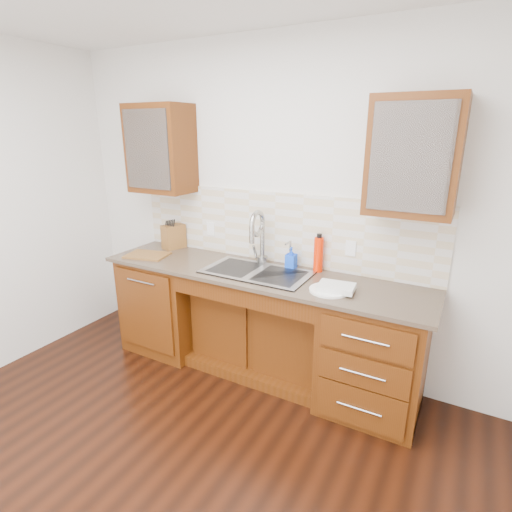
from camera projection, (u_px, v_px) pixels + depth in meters
The scene contains 24 objects.
ground at pixel (138, 506), 2.27m from camera, with size 4.00×3.50×0.10m, color black.
wall_back at pixel (279, 209), 3.34m from camera, with size 4.00×0.10×2.70m, color silver.
base_cabinet_left at pixel (170, 302), 3.75m from camera, with size 0.70×0.62×0.88m, color #593014.
base_cabinet_center at pixel (263, 330), 3.42m from camera, with size 1.20×0.44×0.70m, color #593014.
base_cabinet_right at pixel (374, 354), 2.89m from camera, with size 0.70×0.62×0.88m, color #593014.
countertop at pixel (258, 274), 3.17m from camera, with size 2.70×0.65×0.03m, color #84705B.
backsplash at pixel (275, 228), 3.34m from camera, with size 2.70×0.02×0.59m, color beige.
sink at pixel (257, 283), 3.18m from camera, with size 0.84×0.46×0.19m, color #9E9EA5.
faucet at pixel (262, 240), 3.32m from camera, with size 0.04×0.04×0.40m, color #999993.
filter_tap at pixel (290, 253), 3.23m from camera, with size 0.02×0.02×0.24m, color #999993.
upper_cabinet_left at pixel (161, 149), 3.50m from camera, with size 0.55×0.34×0.75m, color #593014.
upper_cabinet_right at pixel (414, 157), 2.54m from camera, with size 0.55×0.34×0.75m, color #593014.
outlet_left at pixel (211, 229), 3.65m from camera, with size 0.08×0.01×0.12m, color white.
outlet_right at pixel (351, 248), 3.06m from camera, with size 0.08×0.01×0.12m, color white.
soap_bottle at pixel (291, 258), 3.22m from camera, with size 0.08×0.08×0.18m, color blue.
water_bottle at pixel (318, 255), 3.14m from camera, with size 0.07×0.07×0.28m, color #EF2300.
plate at pixel (329, 290), 2.79m from camera, with size 0.28×0.28×0.02m, color white.
dish_towel at pixel (336, 287), 2.77m from camera, with size 0.25×0.18×0.04m, color white.
knife_block at pixel (174, 236), 3.77m from camera, with size 0.12×0.20×0.23m, color #A06B40.
cutting_board at pixel (147, 255), 3.56m from camera, with size 0.36×0.25×0.02m, color brown.
cup_left_a at pixel (155, 155), 3.54m from camera, with size 0.12×0.12×0.09m, color white.
cup_left_b at pixel (173, 156), 3.45m from camera, with size 0.10×0.10×0.09m, color white.
cup_right_a at pixel (393, 165), 2.61m from camera, with size 0.11×0.11×0.09m, color white.
cup_right_b at pixel (426, 166), 2.52m from camera, with size 0.10×0.10×0.09m, color white.
Camera 1 is at (1.42, -1.19, 1.99)m, focal length 28.00 mm.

